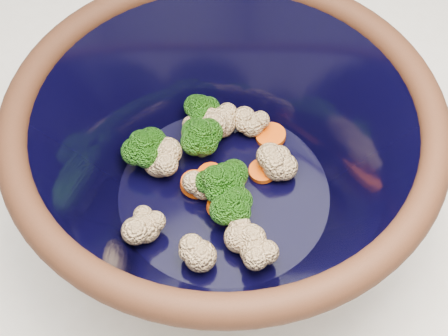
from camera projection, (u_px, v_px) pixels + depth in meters
The scene contains 2 objects.
mixing_bowl at pixel (224, 158), 0.59m from camera, with size 0.44×0.44×0.17m.
vegetable_pile at pixel (211, 169), 0.63m from camera, with size 0.20×0.21×0.05m.
Camera 1 is at (-0.13, -0.20, 1.47)m, focal length 50.00 mm.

